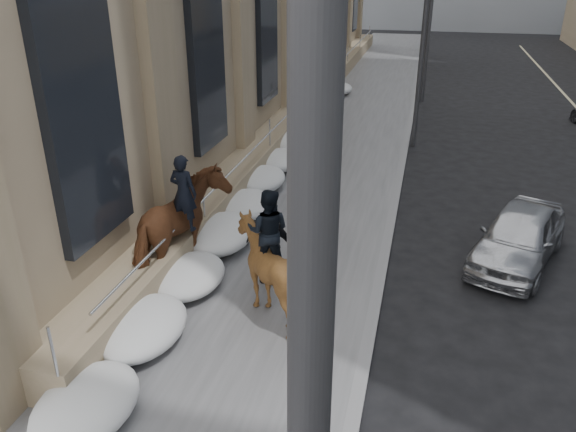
# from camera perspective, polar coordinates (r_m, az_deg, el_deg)

# --- Properties ---
(ground) EXTENTS (140.00, 140.00, 0.00)m
(ground) POSITION_cam_1_polar(r_m,az_deg,el_deg) (10.71, -7.10, -14.23)
(ground) COLOR black
(ground) RESTS_ON ground
(sidewalk) EXTENTS (5.00, 80.00, 0.12)m
(sidewalk) POSITION_cam_1_polar(r_m,az_deg,el_deg) (19.19, 3.38, 4.38)
(sidewalk) COLOR #4E4E50
(sidewalk) RESTS_ON ground
(curb) EXTENTS (0.24, 80.00, 0.12)m
(curb) POSITION_cam_1_polar(r_m,az_deg,el_deg) (18.92, 11.21, 3.64)
(curb) COLOR slate
(curb) RESTS_ON ground
(streetlight_mid) EXTENTS (1.71, 0.24, 8.00)m
(streetlight_mid) POSITION_cam_1_polar(r_m,az_deg,el_deg) (21.82, 13.27, 18.48)
(streetlight_mid) COLOR #2D2D30
(streetlight_mid) RESTS_ON ground
(traffic_signal) EXTENTS (4.10, 0.22, 6.00)m
(traffic_signal) POSITION_cam_1_polar(r_m,az_deg,el_deg) (29.86, 12.33, 18.95)
(traffic_signal) COLOR #2D2D30
(traffic_signal) RESTS_ON ground
(snow_bank) EXTENTS (1.70, 18.10, 0.76)m
(snow_bank) POSITION_cam_1_polar(r_m,az_deg,el_deg) (17.63, -2.31, 3.96)
(snow_bank) COLOR silver
(snow_bank) RESTS_ON sidewalk
(mounted_horse_left) EXTENTS (1.62, 2.89, 2.81)m
(mounted_horse_left) POSITION_cam_1_polar(r_m,az_deg,el_deg) (12.60, -10.76, -1.05)
(mounted_horse_left) COLOR #502C18
(mounted_horse_left) RESTS_ON sidewalk
(mounted_horse_right) EXTENTS (1.70, 1.88, 2.64)m
(mounted_horse_right) POSITION_cam_1_polar(r_m,az_deg,el_deg) (11.07, -2.15, -4.99)
(mounted_horse_right) COLOR #4D3016
(mounted_horse_right) RESTS_ON sidewalk
(pedestrian) EXTENTS (1.08, 0.52, 1.79)m
(pedestrian) POSITION_cam_1_polar(r_m,az_deg,el_deg) (12.27, -1.95, -2.91)
(pedestrian) COLOR black
(pedestrian) RESTS_ON sidewalk
(car_silver) EXTENTS (2.91, 4.32, 1.37)m
(car_silver) POSITION_cam_1_polar(r_m,az_deg,el_deg) (14.44, 22.41, -1.94)
(car_silver) COLOR #A4A6AB
(car_silver) RESTS_ON ground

